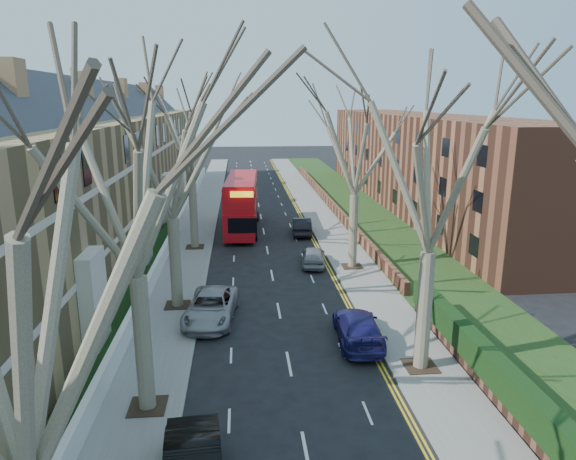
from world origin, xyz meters
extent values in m
cube|color=slate|center=(-6.00, 39.00, 0.06)|extent=(3.00, 102.00, 0.12)
cube|color=slate|center=(6.00, 39.00, 0.06)|extent=(3.00, 102.00, 0.12)
cube|color=#987E4D|center=(-13.80, 31.00, 5.00)|extent=(9.00, 78.00, 10.00)
cube|color=#2C2E36|center=(-13.80, 31.00, 11.00)|extent=(4.67, 78.00, 4.67)
cube|color=beige|center=(-9.35, 31.00, 3.50)|extent=(0.12, 78.00, 0.35)
cube|color=beige|center=(-9.35, 31.00, 7.00)|extent=(0.12, 78.00, 0.35)
cube|color=brown|center=(17.50, 43.00, 5.00)|extent=(8.00, 54.00, 10.00)
cube|color=brown|center=(7.70, 43.00, 0.57)|extent=(0.35, 54.00, 0.90)
cube|color=#513123|center=(7.70, 2.00, 0.42)|extent=(0.40, 24.00, 0.60)
cube|color=black|center=(7.70, 2.00, 1.32)|extent=(0.70, 24.00, 1.20)
cube|color=white|center=(-7.65, 31.00, 0.62)|extent=(0.30, 78.00, 1.00)
cube|color=#203814|center=(10.50, 39.00, 0.15)|extent=(6.00, 102.00, 0.06)
cylinder|color=brown|center=(-5.70, 6.00, 2.75)|extent=(0.64, 0.64, 5.25)
cube|color=#2D2116|center=(-5.70, 6.00, 0.14)|extent=(1.40, 1.40, 0.05)
cylinder|color=brown|center=(-5.70, 16.00, 2.66)|extent=(0.64, 0.64, 5.07)
cube|color=#2D2116|center=(-5.70, 16.00, 0.14)|extent=(1.40, 1.40, 0.05)
cylinder|color=brown|center=(-5.70, 28.00, 2.75)|extent=(0.60, 0.60, 5.25)
cube|color=#2D2116|center=(-5.70, 28.00, 0.14)|extent=(1.40, 1.40, 0.05)
cylinder|color=brown|center=(5.70, 8.00, 2.75)|extent=(0.64, 0.64, 5.25)
cube|color=#2D2116|center=(5.70, 8.00, 0.14)|extent=(1.40, 1.40, 0.05)
cylinder|color=brown|center=(5.70, 22.00, 2.66)|extent=(0.60, 0.60, 5.07)
cube|color=#2D2116|center=(5.70, 22.00, 0.14)|extent=(1.40, 1.40, 0.05)
cube|color=#B30C13|center=(-1.90, 33.60, 1.48)|extent=(3.17, 11.44, 2.26)
cube|color=#B30C13|center=(-1.90, 33.60, 3.64)|extent=(3.14, 10.87, 2.06)
cube|color=black|center=(-1.90, 33.60, 1.94)|extent=(3.14, 10.53, 0.93)
cube|color=black|center=(-1.90, 33.60, 3.74)|extent=(3.13, 10.31, 0.93)
imported|color=#939297|center=(-3.70, 14.06, 0.75)|extent=(3.11, 5.66, 1.50)
imported|color=navy|center=(3.55, 10.84, 0.74)|extent=(2.40, 5.22, 1.48)
imported|color=gray|center=(3.09, 22.92, 0.68)|extent=(2.16, 4.20, 1.37)
imported|color=black|center=(3.29, 31.66, 0.75)|extent=(1.94, 4.66, 1.50)
camera|label=1|loc=(-1.98, -11.72, 11.48)|focal=32.00mm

